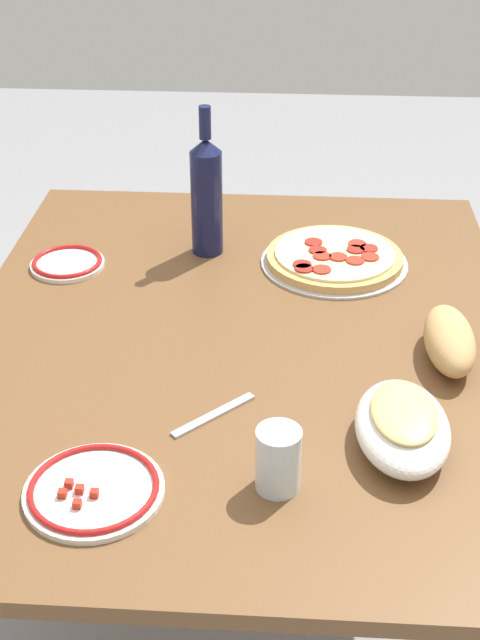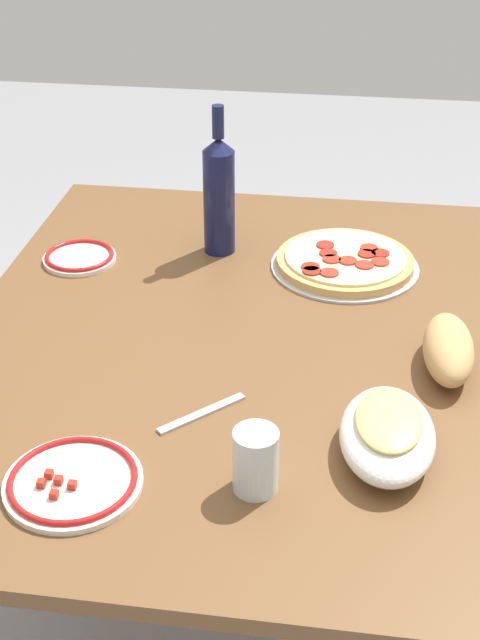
{
  "view_description": "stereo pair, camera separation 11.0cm",
  "coord_description": "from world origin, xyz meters",
  "px_view_note": "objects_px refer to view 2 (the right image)",
  "views": [
    {
      "loc": [
        1.41,
        0.09,
        1.65
      ],
      "look_at": [
        0.0,
        0.0,
        0.78
      ],
      "focal_mm": 48.97,
      "sensor_mm": 36.0,
      "label": 1
    },
    {
      "loc": [
        1.4,
        0.2,
        1.65
      ],
      "look_at": [
        0.0,
        0.0,
        0.78
      ],
      "focal_mm": 48.97,
      "sensor_mm": 36.0,
      "label": 2
    }
  ],
  "objects_px": {
    "bread_loaf": "(448,349)",
    "dining_table": "(240,379)",
    "pepperoni_pizza": "(345,262)",
    "wine_bottle": "(219,194)",
    "side_plate_near": "(80,257)",
    "water_glass": "(256,461)",
    "baked_pasta_dish": "(388,432)",
    "side_plate_far": "(73,481)"
  },
  "relations": [
    {
      "from": "wine_bottle",
      "to": "side_plate_near",
      "type": "distance_m",
      "value": 0.34
    },
    {
      "from": "side_plate_near",
      "to": "water_glass",
      "type": "bearing_deg",
      "value": 35.44
    },
    {
      "from": "dining_table",
      "to": "side_plate_far",
      "type": "height_order",
      "value": "side_plate_far"
    },
    {
      "from": "baked_pasta_dish",
      "to": "water_glass",
      "type": "distance_m",
      "value": 0.22
    },
    {
      "from": "side_plate_near",
      "to": "bread_loaf",
      "type": "relative_size",
      "value": 0.76
    },
    {
      "from": "wine_bottle",
      "to": "side_plate_far",
      "type": "relative_size",
      "value": 1.59
    },
    {
      "from": "bread_loaf",
      "to": "baked_pasta_dish",
      "type": "bearing_deg",
      "value": -23.18
    },
    {
      "from": "bread_loaf",
      "to": "side_plate_far",
      "type": "bearing_deg",
      "value": -55.32
    },
    {
      "from": "side_plate_near",
      "to": "side_plate_far",
      "type": "xyz_separation_m",
      "value": [
        0.71,
        0.21,
        0.0
      ]
    },
    {
      "from": "side_plate_far",
      "to": "bread_loaf",
      "type": "bearing_deg",
      "value": 124.68
    },
    {
      "from": "pepperoni_pizza",
      "to": "side_plate_near",
      "type": "xyz_separation_m",
      "value": [
        0.05,
        -0.58,
        -0.01
      ]
    },
    {
      "from": "baked_pasta_dish",
      "to": "water_glass",
      "type": "xyz_separation_m",
      "value": [
        0.11,
        -0.19,
        0.01
      ]
    },
    {
      "from": "pepperoni_pizza",
      "to": "water_glass",
      "type": "xyz_separation_m",
      "value": [
        0.72,
        -0.11,
        0.04
      ]
    },
    {
      "from": "water_glass",
      "to": "dining_table",
      "type": "bearing_deg",
      "value": -168.83
    },
    {
      "from": "pepperoni_pizza",
      "to": "water_glass",
      "type": "relative_size",
      "value": 3.11
    },
    {
      "from": "baked_pasta_dish",
      "to": "side_plate_near",
      "type": "height_order",
      "value": "baked_pasta_dish"
    },
    {
      "from": "dining_table",
      "to": "side_plate_far",
      "type": "xyz_separation_m",
      "value": [
        0.46,
        -0.19,
        0.12
      ]
    },
    {
      "from": "dining_table",
      "to": "bread_loaf",
      "type": "relative_size",
      "value": 6.26
    },
    {
      "from": "pepperoni_pizza",
      "to": "side_plate_far",
      "type": "xyz_separation_m",
      "value": [
        0.76,
        -0.38,
        -0.01
      ]
    },
    {
      "from": "side_plate_far",
      "to": "pepperoni_pizza",
      "type": "bearing_deg",
      "value": 153.52
    },
    {
      "from": "wine_bottle",
      "to": "side_plate_far",
      "type": "xyz_separation_m",
      "value": [
        0.8,
        -0.09,
        -0.13
      ]
    },
    {
      "from": "side_plate_far",
      "to": "baked_pasta_dish",
      "type": "bearing_deg",
      "value": 107.28
    },
    {
      "from": "pepperoni_pizza",
      "to": "wine_bottle",
      "type": "distance_m",
      "value": 0.31
    },
    {
      "from": "pepperoni_pizza",
      "to": "side_plate_far",
      "type": "relative_size",
      "value": 1.53
    },
    {
      "from": "wine_bottle",
      "to": "bread_loaf",
      "type": "relative_size",
      "value": 1.57
    },
    {
      "from": "wine_bottle",
      "to": "bread_loaf",
      "type": "xyz_separation_m",
      "value": [
        0.4,
        0.48,
        -0.1
      ]
    },
    {
      "from": "baked_pasta_dish",
      "to": "side_plate_near",
      "type": "bearing_deg",
      "value": -129.93
    },
    {
      "from": "pepperoni_pizza",
      "to": "baked_pasta_dish",
      "type": "height_order",
      "value": "baked_pasta_dish"
    },
    {
      "from": "side_plate_near",
      "to": "dining_table",
      "type": "bearing_deg",
      "value": 57.84
    },
    {
      "from": "wine_bottle",
      "to": "bread_loaf",
      "type": "height_order",
      "value": "wine_bottle"
    },
    {
      "from": "dining_table",
      "to": "wine_bottle",
      "type": "xyz_separation_m",
      "value": [
        -0.34,
        -0.1,
        0.25
      ]
    },
    {
      "from": "water_glass",
      "to": "side_plate_far",
      "type": "relative_size",
      "value": 0.49
    },
    {
      "from": "side_plate_far",
      "to": "dining_table",
      "type": "bearing_deg",
      "value": 157.71
    },
    {
      "from": "water_glass",
      "to": "pepperoni_pizza",
      "type": "bearing_deg",
      "value": 171.71
    },
    {
      "from": "bread_loaf",
      "to": "dining_table",
      "type": "bearing_deg",
      "value": -99.21
    },
    {
      "from": "dining_table",
      "to": "baked_pasta_dish",
      "type": "relative_size",
      "value": 5.56
    },
    {
      "from": "dining_table",
      "to": "pepperoni_pizza",
      "type": "xyz_separation_m",
      "value": [
        -0.3,
        0.19,
        0.12
      ]
    },
    {
      "from": "side_plate_far",
      "to": "bread_loaf",
      "type": "distance_m",
      "value": 0.7
    },
    {
      "from": "side_plate_near",
      "to": "bread_loaf",
      "type": "xyz_separation_m",
      "value": [
        0.31,
        0.78,
        0.03
      ]
    },
    {
      "from": "side_plate_near",
      "to": "bread_loaf",
      "type": "distance_m",
      "value": 0.84
    },
    {
      "from": "water_glass",
      "to": "side_plate_near",
      "type": "relative_size",
      "value": 0.64
    },
    {
      "from": "dining_table",
      "to": "water_glass",
      "type": "xyz_separation_m",
      "value": [
        0.42,
        0.08,
        0.16
      ]
    }
  ]
}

